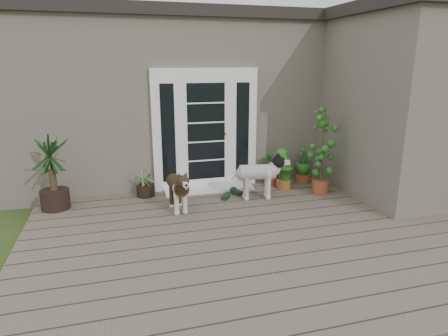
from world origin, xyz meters
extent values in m
cube|color=#6B5B4C|center=(0.00, 0.40, 0.06)|extent=(6.20, 4.60, 0.12)
cube|color=#665E54|center=(0.00, 4.65, 1.55)|extent=(7.40, 4.00, 3.10)
cube|color=#2D2826|center=(0.00, 4.65, 3.20)|extent=(7.60, 4.20, 0.20)
cube|color=#665E54|center=(2.90, 1.50, 1.55)|extent=(1.60, 2.40, 3.10)
cube|color=#2D2826|center=(2.90, 1.50, 3.20)|extent=(1.80, 2.60, 0.20)
cube|color=white|center=(-0.20, 2.60, 1.19)|extent=(1.90, 0.14, 2.15)
cube|color=white|center=(-0.20, 2.40, 0.14)|extent=(1.60, 0.40, 0.05)
imported|color=#22621C|center=(1.03, 2.40, 0.41)|extent=(0.56, 0.56, 0.58)
imported|color=#265E1B|center=(1.15, 2.15, 0.38)|extent=(0.48, 0.48, 0.52)
imported|color=#245217|center=(1.67, 2.40, 0.41)|extent=(0.47, 0.47, 0.58)
camera|label=1|loc=(-1.76, -4.10, 2.36)|focal=31.09mm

